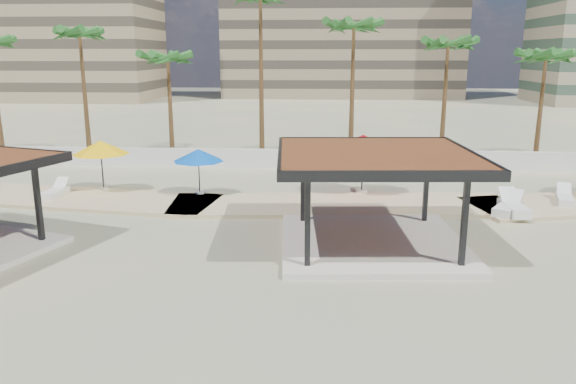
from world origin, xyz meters
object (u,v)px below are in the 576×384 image
(umbrella_c, at_px, (363,143))
(lounger_b, at_px, (508,208))
(pavilion_central, at_px, (374,190))
(lounger_d, at_px, (565,199))
(lounger_a, at_px, (55,192))
(lounger_c, at_px, (514,208))

(umbrella_c, relative_size, lounger_b, 1.82)
(umbrella_c, bearing_deg, pavilion_central, -90.66)
(lounger_b, xyz_separation_m, lounger_d, (3.25, 1.93, -0.02))
(lounger_a, relative_size, lounger_d, 0.96)
(lounger_d, bearing_deg, pavilion_central, 139.63)
(lounger_c, height_order, lounger_d, lounger_c)
(lounger_d, bearing_deg, lounger_a, 107.33)
(lounger_a, xyz_separation_m, lounger_d, (24.78, 0.29, 0.00))
(lounger_b, bearing_deg, lounger_d, -26.06)
(umbrella_c, height_order, lounger_c, umbrella_c)
(pavilion_central, relative_size, lounger_b, 3.27)
(lounger_c, bearing_deg, lounger_b, 91.46)
(pavilion_central, xyz_separation_m, lounger_d, (9.59, 6.22, -1.79))
(pavilion_central, xyz_separation_m, lounger_b, (6.34, 4.29, -1.77))
(pavilion_central, distance_m, lounger_a, 16.40)
(pavilion_central, height_order, lounger_d, pavilion_central)
(lounger_b, height_order, lounger_d, lounger_b)
(lounger_a, bearing_deg, lounger_c, -91.66)
(umbrella_c, xyz_separation_m, lounger_d, (9.50, -1.43, -2.35))
(pavilion_central, xyz_separation_m, lounger_c, (6.60, 4.31, -1.76))
(umbrella_c, xyz_separation_m, lounger_b, (6.25, -3.36, -2.33))
(pavilion_central, relative_size, lounger_d, 3.56)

